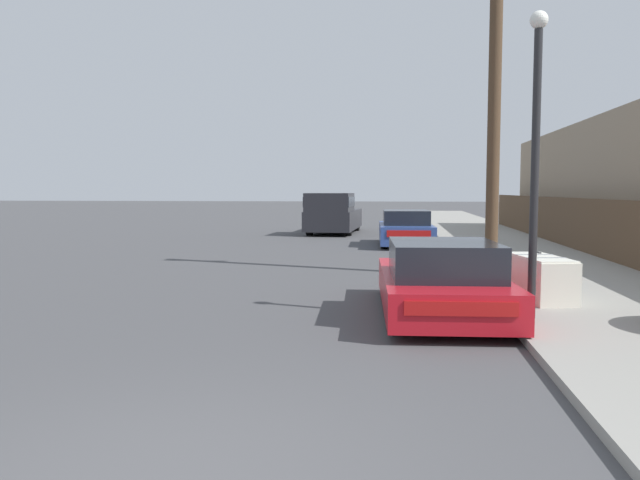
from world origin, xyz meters
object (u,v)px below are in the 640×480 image
(discarded_fridge, at_px, (540,278))
(street_lamp, at_px, (536,141))
(parked_sports_car_red, at_px, (441,281))
(pickup_truck, at_px, (333,214))
(utility_pole, at_px, (495,74))
(car_parked_mid, at_px, (405,229))

(discarded_fridge, distance_m, street_lamp, 2.82)
(discarded_fridge, height_order, parked_sports_car_red, parked_sports_car_red)
(pickup_truck, height_order, street_lamp, street_lamp)
(street_lamp, bearing_deg, utility_pole, 88.17)
(car_parked_mid, xyz_separation_m, street_lamp, (1.71, -13.46, 2.11))
(parked_sports_car_red, xyz_separation_m, car_parked_mid, (-0.43, 12.85, 0.05))
(car_parked_mid, distance_m, street_lamp, 13.73)
(parked_sports_car_red, relative_size, utility_pole, 0.51)
(discarded_fridge, xyz_separation_m, car_parked_mid, (-2.19, 11.80, 0.11))
(utility_pole, bearing_deg, car_parked_mid, 102.94)
(utility_pole, relative_size, street_lamp, 1.98)
(pickup_truck, bearing_deg, parked_sports_car_red, 103.14)
(discarded_fridge, distance_m, car_parked_mid, 12.00)
(discarded_fridge, height_order, car_parked_mid, car_parked_mid)
(car_parked_mid, distance_m, utility_pole, 9.32)
(car_parked_mid, distance_m, pickup_truck, 6.72)
(parked_sports_car_red, bearing_deg, car_parked_mid, 88.62)
(discarded_fridge, bearing_deg, parked_sports_car_red, -159.23)
(street_lamp, bearing_deg, discarded_fridge, 73.98)
(parked_sports_car_red, bearing_deg, street_lamp, -28.73)
(discarded_fridge, distance_m, pickup_truck, 18.48)
(parked_sports_car_red, distance_m, car_parked_mid, 12.86)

